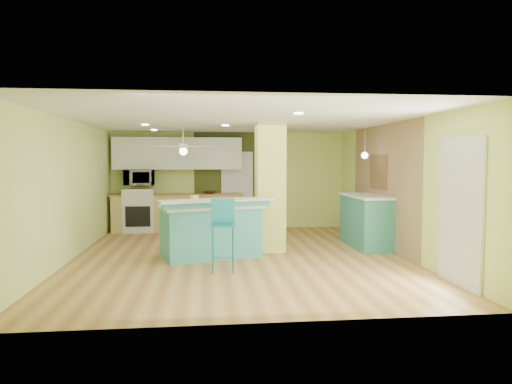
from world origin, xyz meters
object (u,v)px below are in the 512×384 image
Objects in this scene: side_counter at (367,220)px; fruit_bowl at (210,192)px; bar_stool at (223,223)px; canister at (195,200)px; peninsula at (211,230)px.

side_counter is 4.06m from fruit_bowl.
bar_stool reaches higher than canister.
peninsula is 12.58× the size of canister.
canister is (-0.48, 1.21, 0.27)m from bar_stool.
bar_stool is 6.73× the size of canister.
fruit_bowl is (0.00, 3.17, 0.47)m from peninsula.
canister is (-0.30, -3.00, 0.07)m from fruit_bowl.
side_counter is 5.64× the size of fruit_bowl.
canister is at bearing -95.74° from fruit_bowl.
bar_stool is 4.22m from fruit_bowl.
side_counter is at bearing 8.88° from canister.
bar_stool reaches higher than peninsula.
canister is (-3.52, -0.55, 0.51)m from side_counter.
bar_stool is at bearing -87.58° from fruit_bowl.
side_counter is at bearing -37.29° from fruit_bowl.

